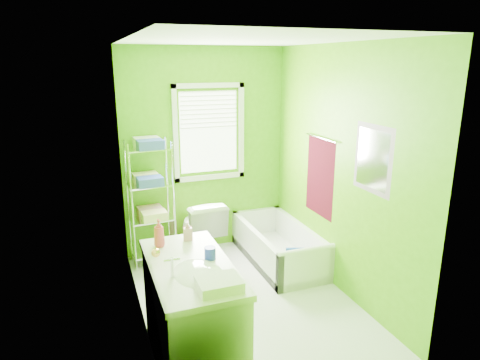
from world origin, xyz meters
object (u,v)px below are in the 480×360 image
object	(u,v)px
vanity	(192,313)
wire_shelf_unit	(151,189)
bathtub	(279,250)
toilet	(201,230)

from	to	relation	value
vanity	wire_shelf_unit	xyz separation A→B (m)	(0.01, 1.99, 0.47)
wire_shelf_unit	bathtub	bearing A→B (deg)	-20.22
vanity	wire_shelf_unit	world-z (taller)	wire_shelf_unit
toilet	wire_shelf_unit	distance (m)	0.79
wire_shelf_unit	toilet	bearing A→B (deg)	-15.55
toilet	wire_shelf_unit	bearing A→B (deg)	-17.31
bathtub	toilet	world-z (taller)	toilet
bathtub	wire_shelf_unit	bearing A→B (deg)	159.78
toilet	vanity	xyz separation A→B (m)	(-0.57, -1.83, 0.07)
bathtub	wire_shelf_unit	xyz separation A→B (m)	(-1.45, 0.53, 0.80)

